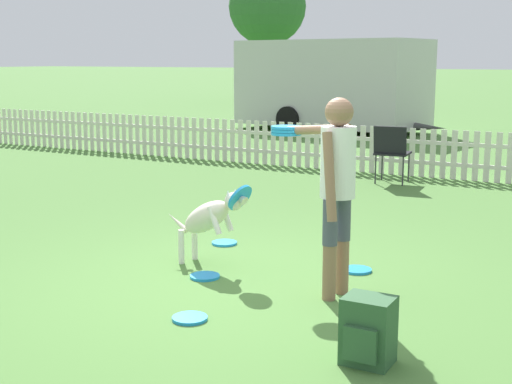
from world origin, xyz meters
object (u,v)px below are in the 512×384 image
at_px(leaping_dog, 210,216).
at_px(frisbee_near_handler, 357,270).
at_px(handler_person, 333,173).
at_px(frisbee_midfield, 224,243).
at_px(equipment_trailer, 331,83).
at_px(folding_chair_center, 392,149).
at_px(tree_left_grove, 267,7).
at_px(backpack_on_grass, 368,331).
at_px(frisbee_near_dog, 205,276).
at_px(frisbee_far_scatter, 190,318).

distance_m(leaping_dog, frisbee_near_handler, 1.43).
relative_size(handler_person, frisbee_near_handler, 6.09).
relative_size(leaping_dog, frisbee_midfield, 3.80).
bearing_deg(handler_person, equipment_trailer, 32.17).
xyz_separation_m(folding_chair_center, equipment_trailer, (-3.98, 7.10, 0.71)).
relative_size(equipment_trailer, tree_left_grove, 1.01).
distance_m(handler_person, leaping_dog, 1.41).
bearing_deg(handler_person, frisbee_near_handler, 12.71).
distance_m(frisbee_near_handler, backpack_on_grass, 2.01).
distance_m(equipment_trailer, tree_left_grove, 12.89).
relative_size(frisbee_near_handler, equipment_trailer, 0.05).
bearing_deg(backpack_on_grass, frisbee_near_dog, 151.55).
bearing_deg(frisbee_midfield, frisbee_near_dog, -67.38).
distance_m(handler_person, frisbee_far_scatter, 1.60).
bearing_deg(folding_chair_center, frisbee_near_handler, 99.42).
bearing_deg(frisbee_near_dog, handler_person, 5.60).
bearing_deg(frisbee_midfield, leaping_dog, -67.88).
distance_m(frisbee_midfield, tree_left_grove, 24.62).
height_order(frisbee_far_scatter, folding_chair_center, folding_chair_center).
height_order(handler_person, frisbee_near_dog, handler_person).
bearing_deg(leaping_dog, handler_person, 90.59).
bearing_deg(leaping_dog, backpack_on_grass, 65.94).
bearing_deg(backpack_on_grass, frisbee_near_handler, 112.52).
bearing_deg(frisbee_far_scatter, equipment_trailer, 108.59).
relative_size(handler_person, frisbee_far_scatter, 6.09).
distance_m(leaping_dog, frisbee_far_scatter, 1.45).
xyz_separation_m(frisbee_near_dog, backpack_on_grass, (1.88, -1.02, 0.20)).
xyz_separation_m(handler_person, frisbee_far_scatter, (-0.69, -1.04, -1.00)).
relative_size(frisbee_near_handler, frisbee_far_scatter, 1.00).
bearing_deg(frisbee_far_scatter, frisbee_midfield, 114.46).
bearing_deg(handler_person, folding_chair_center, 22.46).
bearing_deg(frisbee_near_handler, tree_left_grove, 119.65).
xyz_separation_m(frisbee_near_dog, tree_left_grove, (-11.37, 22.76, 4.06)).
relative_size(frisbee_near_handler, frisbee_midfield, 1.00).
bearing_deg(frisbee_near_handler, frisbee_near_dog, -143.41).
distance_m(leaping_dog, equipment_trailer, 12.85).
distance_m(backpack_on_grass, tree_left_grove, 27.50).
bearing_deg(folding_chair_center, frisbee_midfield, 80.02).
height_order(frisbee_far_scatter, backpack_on_grass, backpack_on_grass).
distance_m(backpack_on_grass, equipment_trailer, 14.83).
height_order(leaping_dog, frisbee_near_dog, leaping_dog).
distance_m(frisbee_midfield, backpack_on_grass, 3.14).
height_order(folding_chair_center, equipment_trailer, equipment_trailer).
xyz_separation_m(handler_person, frisbee_midfield, (-1.60, 0.96, -1.00)).
bearing_deg(frisbee_near_dog, folding_chair_center, 90.84).
xyz_separation_m(frisbee_near_handler, equipment_trailer, (-5.18, 11.70, 1.24)).
height_order(frisbee_far_scatter, equipment_trailer, equipment_trailer).
height_order(leaping_dog, frisbee_far_scatter, leaping_dog).
relative_size(backpack_on_grass, tree_left_grove, 0.08).
xyz_separation_m(frisbee_near_dog, frisbee_far_scatter, (0.46, -0.92, 0.00)).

